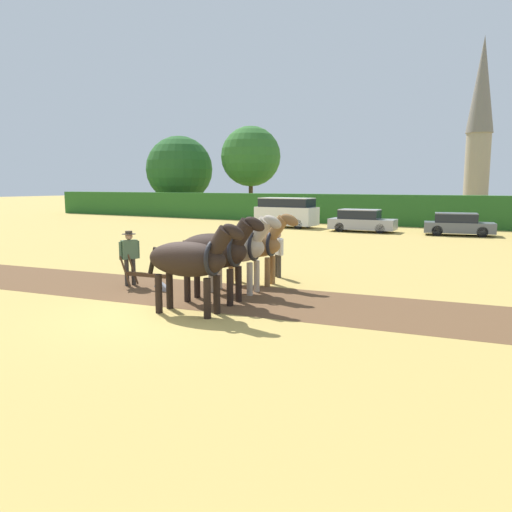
% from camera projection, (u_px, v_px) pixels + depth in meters
% --- Properties ---
extents(ground_plane, '(240.00, 240.00, 0.00)m').
position_uv_depth(ground_plane, '(166.00, 313.00, 12.62)').
color(ground_plane, tan).
extents(plowed_furrow_strip, '(35.20, 7.92, 0.01)m').
position_uv_depth(plowed_furrow_strip, '(81.00, 283.00, 16.48)').
color(plowed_furrow_strip, brown).
rests_on(plowed_furrow_strip, ground).
extents(hedgerow, '(79.44, 1.20, 2.45)m').
position_uv_depth(hedgerow, '(420.00, 211.00, 38.50)').
color(hedgerow, '#286023').
rests_on(hedgerow, ground).
extents(tree_far_left, '(7.38, 7.38, 8.63)m').
position_uv_depth(tree_far_left, '(179.00, 169.00, 55.74)').
color(tree_far_left, '#4C3823').
rests_on(tree_far_left, ground).
extents(tree_left, '(6.14, 6.14, 9.20)m').
position_uv_depth(tree_left, '(251.00, 156.00, 51.27)').
color(tree_left, '#4C3823').
rests_on(tree_left, ground).
extents(church_spire, '(3.34, 3.34, 21.70)m').
position_uv_depth(church_spire, '(480.00, 120.00, 63.33)').
color(church_spire, gray).
rests_on(church_spire, ground).
extents(draft_horse_lead_left, '(2.78, 1.18, 2.38)m').
position_uv_depth(draft_horse_lead_left, '(191.00, 260.00, 12.37)').
color(draft_horse_lead_left, black).
rests_on(draft_horse_lead_left, ground).
extents(draft_horse_lead_right, '(2.70, 1.25, 2.47)m').
position_uv_depth(draft_horse_lead_right, '(216.00, 251.00, 13.62)').
color(draft_horse_lead_right, black).
rests_on(draft_horse_lead_right, ground).
extents(draft_horse_trail_left, '(2.64, 1.21, 2.43)m').
position_uv_depth(draft_horse_trail_left, '(237.00, 247.00, 14.89)').
color(draft_horse_trail_left, '#B2A38E').
rests_on(draft_horse_trail_left, ground).
extents(draft_horse_trail_right, '(2.72, 1.09, 2.40)m').
position_uv_depth(draft_horse_trail_right, '(255.00, 245.00, 16.15)').
color(draft_horse_trail_right, brown).
rests_on(draft_horse_trail_right, ground).
extents(plow, '(1.68, 0.53, 1.13)m').
position_uv_depth(plow, '(150.00, 279.00, 15.41)').
color(plow, '#4C331E').
rests_on(plow, ground).
extents(farmer_at_plow, '(0.44, 0.63, 1.76)m').
position_uv_depth(farmer_at_plow, '(129.00, 253.00, 15.96)').
color(farmer_at_plow, '#38332D').
rests_on(farmer_at_plow, ground).
extents(farmer_beside_team, '(0.53, 0.45, 1.61)m').
position_uv_depth(farmer_beside_team, '(278.00, 251.00, 17.39)').
color(farmer_beside_team, '#38332D').
rests_on(farmer_beside_team, ground).
extents(parked_van, '(4.69, 2.09, 2.25)m').
position_uv_depth(parked_van, '(286.00, 212.00, 38.10)').
color(parked_van, silver).
rests_on(parked_van, ground).
extents(parked_car_left, '(4.60, 2.14, 1.54)m').
position_uv_depth(parked_car_left, '(362.00, 221.00, 34.52)').
color(parked_car_left, '#9E9EA8').
rests_on(parked_car_left, ground).
extents(parked_car_center_left, '(4.49, 2.51, 1.44)m').
position_uv_depth(parked_car_center_left, '(458.00, 225.00, 31.95)').
color(parked_car_center_left, '#565B66').
rests_on(parked_car_center_left, ground).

